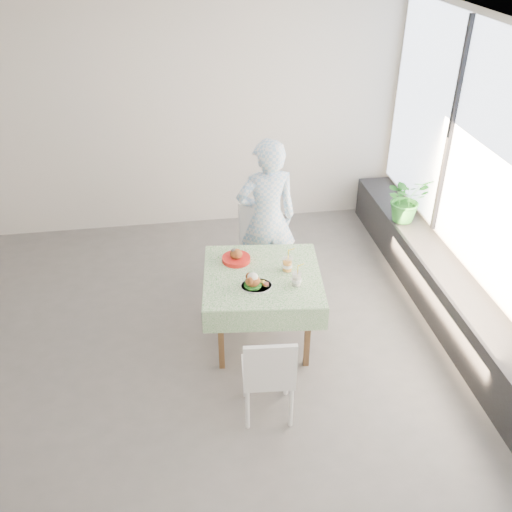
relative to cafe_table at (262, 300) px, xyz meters
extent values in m
plane|color=#595754|center=(-0.93, -0.02, -0.46)|extent=(6.00, 6.00, 0.00)
plane|color=white|center=(-0.93, -0.02, 2.34)|extent=(6.00, 6.00, 0.00)
cube|color=beige|center=(-0.93, 2.48, 0.94)|extent=(6.00, 0.02, 2.80)
cube|color=beige|center=(-0.93, -2.52, 0.94)|extent=(6.00, 0.02, 2.80)
cube|color=beige|center=(2.07, -0.02, 0.94)|extent=(0.02, 5.00, 2.80)
cube|color=#D1E0F9|center=(2.04, -0.02, 1.19)|extent=(0.01, 4.80, 2.18)
cube|color=black|center=(1.87, -0.02, -0.21)|extent=(0.40, 4.80, 0.50)
cube|color=brown|center=(0.00, 0.00, 0.25)|extent=(0.99, 0.99, 0.04)
cube|color=white|center=(0.00, 0.00, 0.28)|extent=(1.15, 1.15, 0.01)
cube|color=white|center=(0.18, 0.85, 0.02)|extent=(0.53, 0.53, 0.04)
cube|color=white|center=(0.14, 1.05, 0.26)|extent=(0.45, 0.13, 0.45)
cube|color=white|center=(-0.10, -0.91, -0.03)|extent=(0.43, 0.43, 0.04)
cube|color=white|center=(-0.12, -1.09, 0.19)|extent=(0.40, 0.07, 0.40)
imported|color=#8FBEE5|center=(0.18, 0.82, 0.39)|extent=(0.66, 0.47, 1.71)
cylinder|color=white|center=(-0.08, -0.18, 0.29)|extent=(0.28, 0.28, 0.02)
cylinder|color=#145315|center=(-0.11, -0.18, 0.30)|extent=(0.15, 0.15, 0.02)
ellipsoid|color=#955023|center=(-0.11, -0.18, 0.35)|extent=(0.13, 0.12, 0.10)
ellipsoid|color=white|center=(-0.11, -0.18, 0.39)|extent=(0.09, 0.09, 0.06)
cylinder|color=maroon|center=(0.00, -0.19, 0.31)|extent=(0.05, 0.05, 0.02)
cylinder|color=white|center=(0.23, 0.03, 0.35)|extent=(0.09, 0.09, 0.13)
cylinder|color=orange|center=(0.23, 0.03, 0.33)|extent=(0.08, 0.08, 0.09)
cylinder|color=white|center=(0.23, 0.03, 0.41)|extent=(0.09, 0.09, 0.01)
cylinder|color=yellow|center=(0.24, 0.03, 0.46)|extent=(0.01, 0.03, 0.18)
cylinder|color=white|center=(0.27, -0.20, 0.34)|extent=(0.08, 0.08, 0.12)
cylinder|color=white|center=(0.27, -0.20, 0.33)|extent=(0.07, 0.07, 0.09)
cylinder|color=white|center=(0.27, -0.20, 0.40)|extent=(0.09, 0.09, 0.01)
cylinder|color=yellow|center=(0.27, -0.20, 0.45)|extent=(0.01, 0.03, 0.17)
cylinder|color=red|center=(-0.20, 0.26, 0.30)|extent=(0.26, 0.26, 0.04)
cylinder|color=white|center=(-0.20, 0.26, 0.31)|extent=(0.22, 0.22, 0.02)
ellipsoid|color=#955023|center=(-0.20, 0.26, 0.36)|extent=(0.12, 0.11, 0.10)
imported|color=#2C8531|center=(1.83, 1.22, 0.31)|extent=(0.54, 0.48, 0.53)
camera|label=1|loc=(-0.71, -4.18, 3.13)|focal=40.00mm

